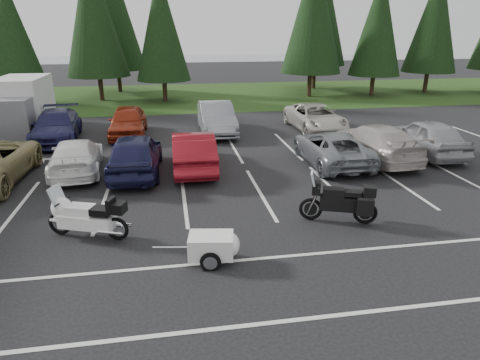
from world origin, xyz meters
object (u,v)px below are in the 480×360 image
at_px(car_near_3, 76,156).
at_px(adventure_motorcycle, 339,198).
at_px(car_near_6, 332,148).
at_px(car_far_2, 128,121).
at_px(car_far_1, 56,126).
at_px(car_near_7, 374,142).
at_px(car_near_8, 427,137).
at_px(touring_motorcycle, 86,213).
at_px(car_near_4, 135,154).
at_px(car_far_4, 315,117).
at_px(car_far_3, 216,118).
at_px(car_near_5, 193,151).
at_px(cargo_trailer, 211,248).
at_px(box_truck, 19,106).

relative_size(car_near_3, adventure_motorcycle, 1.84).
xyz_separation_m(car_near_3, car_near_6, (10.59, -0.54, 0.02)).
bearing_deg(car_far_2, car_far_1, -172.37).
xyz_separation_m(car_near_7, car_near_8, (2.75, 0.33, 0.04)).
distance_m(touring_motorcycle, adventure_motorcycle, 7.28).
relative_size(car_near_4, car_far_4, 0.95).
height_order(car_far_2, car_far_3, car_far_3).
relative_size(car_near_5, cargo_trailer, 2.97).
bearing_deg(car_near_5, touring_motorcycle, 60.28).
distance_m(car_far_1, adventure_motorcycle, 15.79).
bearing_deg(car_near_6, car_near_3, -2.68).
bearing_deg(car_near_4, car_far_1, -52.60).
bearing_deg(car_far_4, car_near_4, -150.08).
bearing_deg(car_near_7, adventure_motorcycle, 51.13).
distance_m(car_far_4, touring_motorcycle, 15.77).
xyz_separation_m(car_far_1, car_far_4, (13.96, 0.12, -0.05)).
bearing_deg(car_near_8, car_far_2, -19.86).
xyz_separation_m(box_truck, car_near_8, (19.80, -7.98, -0.63)).
bearing_deg(adventure_motorcycle, car_far_3, 120.40).
bearing_deg(touring_motorcycle, box_truck, 133.01).
xyz_separation_m(car_near_4, car_near_5, (2.32, 0.22, -0.04)).
bearing_deg(box_truck, car_near_8, -21.96).
height_order(car_near_6, car_far_2, car_far_2).
xyz_separation_m(car_near_6, car_far_2, (-8.99, 6.54, 0.09)).
relative_size(car_far_3, adventure_motorcycle, 1.98).
bearing_deg(box_truck, car_far_3, -11.48).
relative_size(car_near_4, car_near_6, 0.97).
distance_m(car_near_6, car_far_1, 13.94).
xyz_separation_m(car_near_6, car_far_3, (-4.22, 6.41, 0.14)).
height_order(car_far_1, adventure_motorcycle, adventure_motorcycle).
distance_m(car_near_5, car_far_4, 9.45).
distance_m(car_near_4, touring_motorcycle, 5.52).
bearing_deg(car_far_3, car_near_6, -56.63).
relative_size(car_near_5, touring_motorcycle, 1.78).
bearing_deg(adventure_motorcycle, cargo_trailer, -137.46).
distance_m(box_truck, car_near_3, 9.19).
distance_m(car_near_4, car_near_5, 2.33).
distance_m(car_near_7, car_far_2, 12.72).
height_order(car_far_2, car_far_4, car_far_2).
relative_size(box_truck, adventure_motorcycle, 2.19).
relative_size(box_truck, car_far_2, 1.21).
relative_size(cargo_trailer, adventure_motorcycle, 0.63).
bearing_deg(car_far_1, car_near_5, -46.13).
xyz_separation_m(car_near_3, adventure_motorcycle, (8.62, -6.18, 0.10)).
bearing_deg(adventure_motorcycle, box_truck, 152.21).
bearing_deg(cargo_trailer, car_near_8, 45.39).
xyz_separation_m(touring_motorcycle, cargo_trailer, (3.26, -1.90, -0.37)).
bearing_deg(car_far_4, adventure_motorcycle, -108.75).
bearing_deg(car_far_4, cargo_trailer, -121.48).
height_order(car_far_1, car_far_2, car_far_2).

